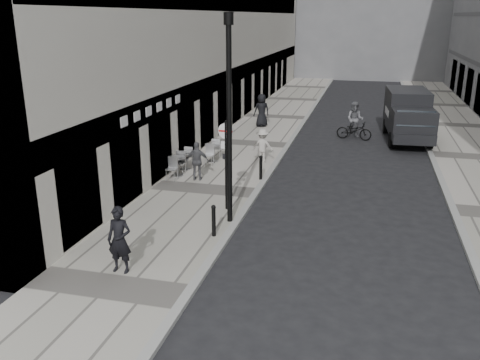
% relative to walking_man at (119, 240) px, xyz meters
% --- Properties ---
extents(sidewalk, '(4.00, 60.00, 0.12)m').
position_rel_walking_man_xyz_m(sidewalk, '(0.03, 14.52, -0.95)').
color(sidewalk, '#A69F96').
rests_on(sidewalk, ground).
extents(far_sidewalk, '(4.00, 60.00, 0.12)m').
position_rel_walking_man_xyz_m(far_sidewalk, '(11.03, 14.52, -0.95)').
color(far_sidewalk, '#A69F96').
rests_on(far_sidewalk, ground).
extents(walking_man, '(0.65, 0.43, 1.78)m').
position_rel_walking_man_xyz_m(walking_man, '(0.00, 0.00, 0.00)').
color(walking_man, black).
rests_on(walking_man, sidewalk).
extents(sign_post, '(0.53, 0.13, 3.09)m').
position_rel_walking_man_xyz_m(sign_post, '(1.43, 5.00, 1.10)').
color(sign_post, black).
rests_on(sign_post, sidewalk).
extents(lamppost, '(0.29, 0.29, 6.45)m').
position_rel_walking_man_xyz_m(lamppost, '(1.83, 3.98, 2.70)').
color(lamppost, black).
rests_on(lamppost, sidewalk).
extents(bollard_near, '(0.12, 0.12, 0.93)m').
position_rel_walking_man_xyz_m(bollard_near, '(1.88, 8.55, -0.42)').
color(bollard_near, black).
rests_on(bollard_near, sidewalk).
extents(bollard_far, '(0.12, 0.12, 0.92)m').
position_rel_walking_man_xyz_m(bollard_far, '(1.67, 2.73, -0.43)').
color(bollard_far, black).
rests_on(bollard_far, sidewalk).
extents(panel_van, '(2.45, 5.76, 2.65)m').
position_rel_walking_man_xyz_m(panel_van, '(8.02, 17.72, 0.48)').
color(panel_van, black).
rests_on(panel_van, ground).
extents(cyclist, '(2.01, 1.03, 2.07)m').
position_rel_walking_man_xyz_m(cyclist, '(5.27, 17.16, -0.20)').
color(cyclist, black).
rests_on(cyclist, ground).
extents(pedestrian_a, '(0.98, 0.56, 1.57)m').
position_rel_walking_man_xyz_m(pedestrian_a, '(-0.58, 7.84, -0.10)').
color(pedestrian_a, '#4E4E53').
rests_on(pedestrian_a, sidewalk).
extents(pedestrian_b, '(1.00, 0.58, 1.54)m').
position_rel_walking_man_xyz_m(pedestrian_b, '(1.43, 11.03, -0.12)').
color(pedestrian_b, '#B1ABA3').
rests_on(pedestrian_b, sidewalk).
extents(pedestrian_c, '(1.14, 1.03, 1.95)m').
position_rel_walking_man_xyz_m(pedestrian_c, '(-0.24, 18.77, 0.09)').
color(pedestrian_c, black).
rests_on(pedestrian_c, sidewalk).
extents(cafe_table_near, '(0.74, 1.67, 0.95)m').
position_rel_walking_man_xyz_m(cafe_table_near, '(-0.77, 10.61, -0.41)').
color(cafe_table_near, silver).
rests_on(cafe_table_near, sidewalk).
extents(cafe_table_mid, '(0.74, 1.66, 0.95)m').
position_rel_walking_man_xyz_m(cafe_table_mid, '(-1.57, 8.16, -0.41)').
color(cafe_table_mid, '#ADADAF').
rests_on(cafe_table_mid, sidewalk).
extents(cafe_table_far, '(0.70, 1.58, 0.90)m').
position_rel_walking_man_xyz_m(cafe_table_far, '(-1.57, 9.13, -0.43)').
color(cafe_table_far, silver).
rests_on(cafe_table_far, sidewalk).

